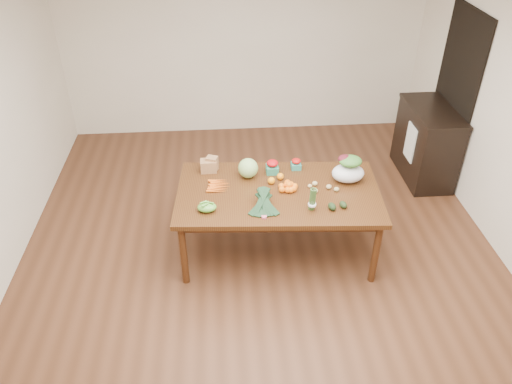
{
  "coord_description": "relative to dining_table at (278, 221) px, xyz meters",
  "views": [
    {
      "loc": [
        -0.35,
        -3.82,
        3.53
      ],
      "look_at": [
        -0.05,
        0.0,
        0.88
      ],
      "focal_mm": 35.0,
      "sensor_mm": 36.0,
      "label": 1
    }
  ],
  "objects": [
    {
      "name": "avocado_a",
      "position": [
        0.46,
        -0.34,
        0.41
      ],
      "size": [
        0.09,
        0.11,
        0.07
      ],
      "primitive_type": "ellipsoid",
      "rotation": [
        0.0,
        0.0,
        0.3
      ],
      "color": "black",
      "rests_on": "dining_table"
    },
    {
      "name": "snap_pea_bag",
      "position": [
        -0.7,
        -0.27,
        0.42
      ],
      "size": [
        0.18,
        0.13,
        0.08
      ],
      "primitive_type": "ellipsoid",
      "color": "#78B73E",
      "rests_on": "dining_table"
    },
    {
      "name": "potato_a",
      "position": [
        0.32,
        0.04,
        0.39
      ],
      "size": [
        0.04,
        0.04,
        0.04
      ],
      "primitive_type": "ellipsoid",
      "color": "#CDB876",
      "rests_on": "dining_table"
    },
    {
      "name": "potato_b",
      "position": [
        0.35,
        -0.06,
        0.4
      ],
      "size": [
        0.06,
        0.05,
        0.05
      ],
      "primitive_type": "ellipsoid",
      "color": "tan",
      "rests_on": "dining_table"
    },
    {
      "name": "kale_bunch",
      "position": [
        -0.17,
        -0.32,
        0.45
      ],
      "size": [
        0.35,
        0.42,
        0.16
      ],
      "primitive_type": null,
      "rotation": [
        0.0,
        0.0,
        -0.07
      ],
      "color": "black",
      "rests_on": "dining_table"
    },
    {
      "name": "potato_e",
      "position": [
        0.57,
        -0.04,
        0.4
      ],
      "size": [
        0.05,
        0.05,
        0.05
      ],
      "primitive_type": "ellipsoid",
      "color": "tan",
      "rests_on": "dining_table"
    },
    {
      "name": "paper_bag",
      "position": [
        -0.68,
        0.43,
        0.45
      ],
      "size": [
        0.23,
        0.2,
        0.16
      ],
      "primitive_type": null,
      "rotation": [
        0.0,
        0.0,
        -0.07
      ],
      "color": "#A16B48",
      "rests_on": "dining_table"
    },
    {
      "name": "mandarin_cluster",
      "position": [
        0.1,
        0.01,
        0.43
      ],
      "size": [
        0.19,
        0.19,
        0.1
      ],
      "primitive_type": null,
      "rotation": [
        0.0,
        0.0,
        -0.07
      ],
      "color": "orange",
      "rests_on": "dining_table"
    },
    {
      "name": "strawberry_basket_a",
      "position": [
        -0.03,
        0.35,
        0.43
      ],
      "size": [
        0.13,
        0.13,
        0.11
      ],
      "primitive_type": null,
      "rotation": [
        0.0,
        0.0,
        -0.07
      ],
      "color": "red",
      "rests_on": "dining_table"
    },
    {
      "name": "carrots",
      "position": [
        -0.59,
        0.13,
        0.39
      ],
      "size": [
        0.24,
        0.26,
        0.03
      ],
      "primitive_type": null,
      "rotation": [
        0.0,
        0.0,
        -0.07
      ],
      "color": "orange",
      "rests_on": "dining_table"
    },
    {
      "name": "room_walls",
      "position": [
        -0.18,
        -0.19,
        0.97
      ],
      "size": [
        5.02,
        6.02,
        2.7
      ],
      "color": "white",
      "rests_on": "floor"
    },
    {
      "name": "dining_table",
      "position": [
        0.0,
        0.0,
        0.0
      ],
      "size": [
        2.06,
        1.24,
        0.75
      ],
      "primitive_type": "cube",
      "rotation": [
        0.0,
        0.0,
        -0.07
      ],
      "color": "#452A10",
      "rests_on": "floor"
    },
    {
      "name": "strawberry_basket_b",
      "position": [
        0.23,
        0.41,
        0.42
      ],
      "size": [
        0.11,
        0.11,
        0.09
      ],
      "primitive_type": null,
      "rotation": [
        0.0,
        0.0,
        -0.07
      ],
      "color": "red",
      "rests_on": "dining_table"
    },
    {
      "name": "salad_bag",
      "position": [
        0.72,
        0.13,
        0.5
      ],
      "size": [
        0.34,
        0.27,
        0.25
      ],
      "primitive_type": null,
      "rotation": [
        0.0,
        0.0,
        -0.07
      ],
      "color": "white",
      "rests_on": "dining_table"
    },
    {
      "name": "potato_d",
      "position": [
        0.37,
        0.07,
        0.4
      ],
      "size": [
        0.06,
        0.05,
        0.05
      ],
      "primitive_type": "ellipsoid",
      "color": "#D7C77C",
      "rests_on": "dining_table"
    },
    {
      "name": "asparagus_bundle",
      "position": [
        0.27,
        -0.33,
        0.5
      ],
      "size": [
        0.09,
        0.12,
        0.26
      ],
      "primitive_type": null,
      "rotation": [
        0.15,
        0.0,
        -0.07
      ],
      "color": "#4C7435",
      "rests_on": "dining_table"
    },
    {
      "name": "avocado_b",
      "position": [
        0.57,
        -0.31,
        0.41
      ],
      "size": [
        0.09,
        0.11,
        0.06
      ],
      "primitive_type": "ellipsoid",
      "rotation": [
        0.0,
        0.0,
        0.3
      ],
      "color": "black",
      "rests_on": "dining_table"
    },
    {
      "name": "orange_b",
      "position": [
        0.04,
        0.21,
        0.41
      ],
      "size": [
        0.07,
        0.07,
        0.07
      ],
      "primitive_type": "sphere",
      "color": "orange",
      "rests_on": "dining_table"
    },
    {
      "name": "potato_c",
      "position": [
        0.5,
        0.0,
        0.4
      ],
      "size": [
        0.06,
        0.05,
        0.05
      ],
      "primitive_type": "ellipsoid",
      "color": "tan",
      "rests_on": "dining_table"
    },
    {
      "name": "orange_c",
      "position": [
        0.1,
        0.09,
        0.41
      ],
      "size": [
        0.07,
        0.07,
        0.07
      ],
      "primitive_type": "sphere",
      "color": "orange",
      "rests_on": "dining_table"
    },
    {
      "name": "dish_towel",
      "position": [
        1.78,
        1.21,
        0.18
      ],
      "size": [
        0.02,
        0.28,
        0.45
      ],
      "primitive_type": "cube",
      "color": "white",
      "rests_on": "cabinet"
    },
    {
      "name": "cabbage",
      "position": [
        -0.28,
        0.29,
        0.48
      ],
      "size": [
        0.2,
        0.2,
        0.2
      ],
      "primitive_type": "sphere",
      "color": "#B4D279",
      "rests_on": "dining_table"
    },
    {
      "name": "doorway_dark",
      "position": [
        2.3,
        1.41,
        0.68
      ],
      "size": [
        0.02,
        1.0,
        2.1
      ],
      "primitive_type": "cube",
      "color": "black",
      "rests_on": "floor"
    },
    {
      "name": "floor",
      "position": [
        -0.18,
        -0.19,
        -0.38
      ],
      "size": [
        6.0,
        6.0,
        0.0
      ],
      "primitive_type": "plane",
      "color": "#56311D",
      "rests_on": "ground"
    },
    {
      "name": "cabinet",
      "position": [
        2.04,
        1.32,
        0.1
      ],
      "size": [
        0.52,
        1.02,
        0.94
      ],
      "primitive_type": "cube",
      "color": "black",
      "rests_on": "floor"
    },
    {
      "name": "orange_a",
      "position": [
        -0.06,
        0.14,
        0.41
      ],
      "size": [
        0.07,
        0.07,
        0.07
      ],
      "primitive_type": "sphere",
      "color": "#FFA40F",
      "rests_on": "dining_table"
    }
  ]
}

